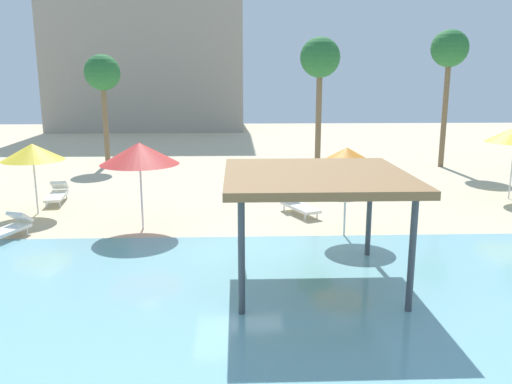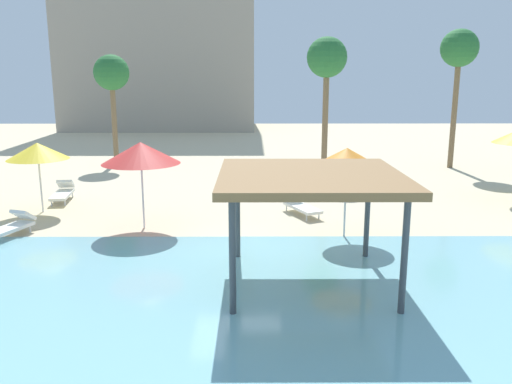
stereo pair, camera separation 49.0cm
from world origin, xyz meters
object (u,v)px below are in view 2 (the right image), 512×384
Objects in this scene: shade_pavilion at (311,180)px; palm_tree_0 at (459,52)px; beach_umbrella_orange_4 at (347,157)px; palm_tree_2 at (327,61)px; lounge_chair_0 at (300,205)px; lounge_chair_3 at (10,226)px; lounge_chair_4 at (63,192)px; beach_umbrella_yellow_2 at (38,151)px; palm_tree_1 at (112,75)px; beach_umbrella_red_3 at (141,153)px.

shade_pavilion is 0.58× the size of palm_tree_0.
shade_pavilion is 3.76m from beach_umbrella_orange_4.
palm_tree_2 is at bearing -163.62° from palm_tree_0.
lounge_chair_3 is (-8.98, -2.65, 0.00)m from lounge_chair_0.
lounge_chair_0 is 0.99× the size of lounge_chair_3.
beach_umbrella_yellow_2 is at bearing -11.75° from lounge_chair_4.
palm_tree_1 is at bearing 90.41° from beach_umbrella_yellow_2.
lounge_chair_4 is 0.28× the size of palm_tree_0.
lounge_chair_3 is at bearing -98.00° from lounge_chair_0.
palm_tree_2 is at bearing 141.69° from lounge_chair_0.
palm_tree_1 reaches higher than beach_umbrella_orange_4.
palm_tree_0 reaches higher than palm_tree_1.
palm_tree_1 is at bearing 108.12° from beach_umbrella_red_3.
lounge_chair_0 is at bearing -103.86° from palm_tree_2.
shade_pavilion is 2.09× the size of lounge_chair_0.
shade_pavilion is 12.22m from lounge_chair_4.
shade_pavilion is 0.70× the size of palm_tree_1.
palm_tree_2 is (2.17, 13.63, 2.99)m from shade_pavilion.
beach_umbrella_yellow_2 is 13.48m from palm_tree_2.
beach_umbrella_orange_4 is at bearing -9.69° from beach_umbrella_red_3.
palm_tree_0 is 1.20× the size of palm_tree_1.
lounge_chair_0 is 15.00m from palm_tree_1.
lounge_chair_3 is 1.01× the size of lounge_chair_4.
shade_pavilion is at bearing -62.52° from palm_tree_1.
beach_umbrella_red_3 is at bearing 136.57° from shade_pavilion.
palm_tree_0 is at bearing 57.64° from beach_umbrella_orange_4.
lounge_chair_0 is at bearing 69.31° from lounge_chair_4.
palm_tree_1 is at bearing 175.39° from palm_tree_0.
beach_umbrella_orange_4 is 1.38× the size of lounge_chair_0.
shade_pavilion is 2.07× the size of lounge_chair_3.
palm_tree_2 reaches higher than lounge_chair_0.
beach_umbrella_red_3 is 5.80m from lounge_chair_0.
beach_umbrella_orange_4 is 0.46× the size of palm_tree_1.
palm_tree_0 is at bearing 59.68° from shade_pavilion.
palm_tree_0 is 1.08× the size of palm_tree_2.
lounge_chair_4 is (-8.73, 8.29, -2.13)m from shade_pavilion.
palm_tree_0 is (17.81, 12.11, 5.61)m from lounge_chair_3.
beach_umbrella_red_3 reaches higher than lounge_chair_0.
lounge_chair_3 is at bearing -86.06° from beach_umbrella_yellow_2.
beach_umbrella_orange_4 is 17.31m from palm_tree_1.
beach_umbrella_orange_4 is 3.64m from lounge_chair_0.
beach_umbrella_yellow_2 is 0.38× the size of palm_tree_2.
lounge_chair_3 is at bearing -145.79° from palm_tree_0.
palm_tree_0 is at bearing 104.53° from lounge_chair_4.
shade_pavilion is at bearing 86.53° from lounge_chair_3.
lounge_chair_4 is at bearing 154.66° from beach_umbrella_orange_4.
palm_tree_0 reaches higher than beach_umbrella_orange_4.
shade_pavilion is 1.66× the size of beach_umbrella_yellow_2.
palm_tree_0 is (13.97, 11.15, 3.53)m from beach_umbrella_red_3.
beach_umbrella_yellow_2 reaches higher than lounge_chair_3.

